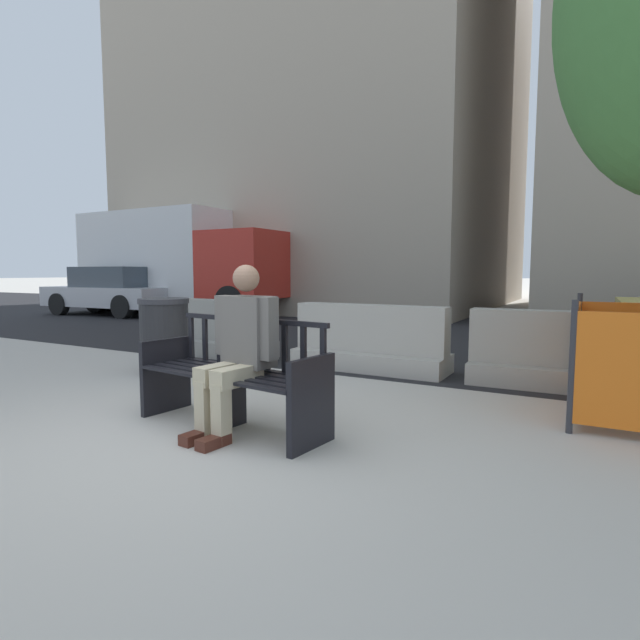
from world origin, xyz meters
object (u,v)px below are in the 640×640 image
object	(u,v)px
jersey_barrier_left	(213,332)
delivery_truck	(178,257)
street_bench	(232,379)
trash_bin	(165,336)
car_sedan_mid	(115,291)
jersey_barrier_centre	(370,344)
seated_person	(240,345)
jersey_barrier_right	(566,357)

from	to	relation	value
jersey_barrier_left	delivery_truck	xyz separation A→B (m)	(-5.99, 5.37, 1.35)
street_bench	delivery_truck	xyz separation A→B (m)	(-8.51, 8.04, 1.29)
trash_bin	car_sedan_mid	bearing A→B (deg)	144.60
jersey_barrier_centre	trash_bin	world-z (taller)	trash_bin
jersey_barrier_centre	delivery_truck	bearing A→B (deg)	148.16
car_sedan_mid	delivery_truck	bearing A→B (deg)	44.56
jersey_barrier_centre	street_bench	bearing A→B (deg)	-90.72
seated_person	car_sedan_mid	distance (m)	12.07
jersey_barrier_left	jersey_barrier_right	distance (m)	4.82
jersey_barrier_right	delivery_truck	world-z (taller)	delivery_truck
street_bench	seated_person	world-z (taller)	seated_person
seated_person	trash_bin	distance (m)	2.59
jersey_barrier_left	car_sedan_mid	bearing A→B (deg)	150.68
street_bench	trash_bin	distance (m)	2.42
jersey_barrier_centre	delivery_truck	xyz separation A→B (m)	(-8.54, 5.31, 1.35)
trash_bin	street_bench	bearing A→B (deg)	-31.36
street_bench	jersey_barrier_right	bearing A→B (deg)	50.52
street_bench	seated_person	xyz separation A→B (m)	(0.14, -0.07, 0.29)
seated_person	jersey_barrier_right	world-z (taller)	seated_person
car_sedan_mid	delivery_truck	xyz separation A→B (m)	(1.30, 1.28, 0.98)
jersey_barrier_left	jersey_barrier_right	size ratio (longest dim) A/B	1.00
jersey_barrier_left	delivery_truck	bearing A→B (deg)	138.09
jersey_barrier_right	car_sedan_mid	xyz separation A→B (m)	(-12.11, 3.97, 0.36)
jersey_barrier_right	street_bench	bearing A→B (deg)	-129.48
jersey_barrier_left	trash_bin	world-z (taller)	trash_bin
jersey_barrier_centre	jersey_barrier_left	xyz separation A→B (m)	(-2.56, -0.07, 0.00)
jersey_barrier_centre	car_sedan_mid	distance (m)	10.64
car_sedan_mid	trash_bin	world-z (taller)	car_sedan_mid
street_bench	trash_bin	world-z (taller)	trash_bin
delivery_truck	trash_bin	size ratio (longest dim) A/B	7.27
car_sedan_mid	delivery_truck	size ratio (longest dim) A/B	0.61
jersey_barrier_left	trash_bin	xyz separation A→B (m)	(0.45, -1.41, 0.13)
street_bench	jersey_barrier_right	xyz separation A→B (m)	(2.30, 2.79, -0.06)
jersey_barrier_right	car_sedan_mid	bearing A→B (deg)	161.86
street_bench	trash_bin	bearing A→B (deg)	148.64
car_sedan_mid	trash_bin	xyz separation A→B (m)	(7.74, -5.50, -0.23)
jersey_barrier_left	trash_bin	size ratio (longest dim) A/B	2.17
seated_person	jersey_barrier_centre	world-z (taller)	seated_person
jersey_barrier_right	delivery_truck	distance (m)	12.09
seated_person	car_sedan_mid	size ratio (longest dim) A/B	0.32
jersey_barrier_centre	car_sedan_mid	xyz separation A→B (m)	(-9.84, 4.03, 0.36)
seated_person	delivery_truck	size ratio (longest dim) A/B	0.19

